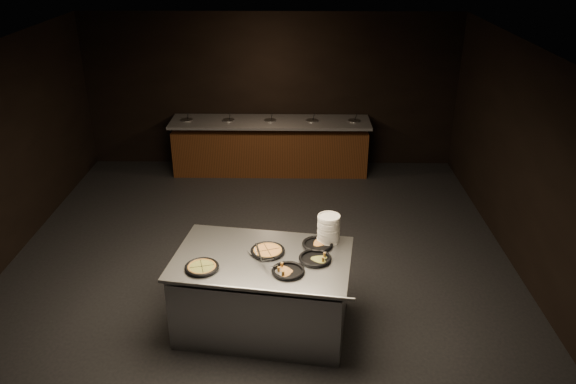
# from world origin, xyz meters

# --- Properties ---
(room) EXTENTS (7.02, 8.02, 2.92)m
(room) POSITION_xyz_m (0.00, 0.00, 1.45)
(room) COLOR black
(room) RESTS_ON ground
(salad_bar) EXTENTS (3.70, 0.83, 1.18)m
(salad_bar) POSITION_xyz_m (0.00, 3.56, 0.44)
(salad_bar) COLOR #5C2D15
(salad_bar) RESTS_ON ground
(serving_counter) EXTENTS (2.11, 1.52, 0.94)m
(serving_counter) POSITION_xyz_m (0.12, -1.08, 0.45)
(serving_counter) COLOR #B8BAC0
(serving_counter) RESTS_ON ground
(plate_stack) EXTENTS (0.26, 0.26, 0.33)m
(plate_stack) POSITION_xyz_m (0.87, -0.71, 1.10)
(plate_stack) COLOR white
(plate_stack) RESTS_ON serving_counter
(pan_veggie_whole) EXTENTS (0.37, 0.37, 0.04)m
(pan_veggie_whole) POSITION_xyz_m (-0.51, -1.32, 0.96)
(pan_veggie_whole) COLOR black
(pan_veggie_whole) RESTS_ON serving_counter
(pan_cheese_whole) EXTENTS (0.39, 0.39, 0.04)m
(pan_cheese_whole) POSITION_xyz_m (0.17, -0.97, 0.96)
(pan_cheese_whole) COLOR black
(pan_cheese_whole) RESTS_ON serving_counter
(pan_cheese_slices_a) EXTENTS (0.36, 0.36, 0.04)m
(pan_cheese_slices_a) POSITION_xyz_m (0.74, -0.81, 0.95)
(pan_cheese_slices_a) COLOR black
(pan_cheese_slices_a) RESTS_ON serving_counter
(pan_cheese_slices_b) EXTENTS (0.35, 0.35, 0.04)m
(pan_cheese_slices_b) POSITION_xyz_m (0.41, -1.37, 0.95)
(pan_cheese_slices_b) COLOR black
(pan_cheese_slices_b) RESTS_ON serving_counter
(pan_veggie_slices) EXTENTS (0.36, 0.36, 0.04)m
(pan_veggie_slices) POSITION_xyz_m (0.70, -1.12, 0.95)
(pan_veggie_slices) COLOR black
(pan_veggie_slices) RESTS_ON serving_counter
(server_left) EXTENTS (0.19, 0.30, 0.16)m
(server_left) POSITION_xyz_m (0.06, -1.09, 1.01)
(server_left) COLOR #B8BAC0
(server_left) RESTS_ON serving_counter
(server_right) EXTENTS (0.29, 0.28, 0.18)m
(server_right) POSITION_xyz_m (0.23, -1.32, 1.02)
(server_right) COLOR #B8BAC0
(server_right) RESTS_ON serving_counter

